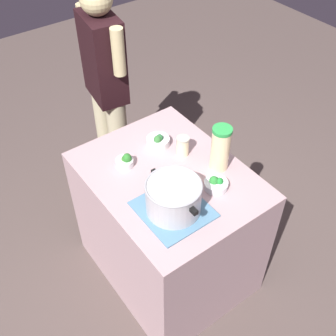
{
  "coord_description": "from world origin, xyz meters",
  "views": [
    {
      "loc": [
        -1.33,
        0.97,
        2.53
      ],
      "look_at": [
        0.0,
        0.0,
        0.95
      ],
      "focal_mm": 44.89,
      "sensor_mm": 36.0,
      "label": 1
    }
  ],
  "objects_px": {
    "broccoli_bowl_center": "(125,161)",
    "broccoli_bowl_back": "(216,184)",
    "broccoli_bowl_front": "(158,141)",
    "cooking_pot": "(173,197)",
    "lemonade_pitcher": "(220,148)",
    "mason_jar": "(183,146)",
    "person_cook": "(107,91)"
  },
  "relations": [
    {
      "from": "cooking_pot",
      "to": "broccoli_bowl_back",
      "type": "relative_size",
      "value": 2.74
    },
    {
      "from": "broccoli_bowl_center",
      "to": "mason_jar",
      "type": "bearing_deg",
      "value": -109.49
    },
    {
      "from": "mason_jar",
      "to": "person_cook",
      "type": "xyz_separation_m",
      "value": [
        0.81,
        0.03,
        -0.05
      ]
    },
    {
      "from": "person_cook",
      "to": "lemonade_pitcher",
      "type": "bearing_deg",
      "value": -172.99
    },
    {
      "from": "broccoli_bowl_back",
      "to": "person_cook",
      "type": "distance_m",
      "value": 1.13
    },
    {
      "from": "mason_jar",
      "to": "person_cook",
      "type": "height_order",
      "value": "person_cook"
    },
    {
      "from": "lemonade_pitcher",
      "to": "broccoli_bowl_center",
      "type": "relative_size",
      "value": 2.71
    },
    {
      "from": "lemonade_pitcher",
      "to": "broccoli_bowl_back",
      "type": "xyz_separation_m",
      "value": [
        -0.11,
        0.12,
        -0.11
      ]
    },
    {
      "from": "lemonade_pitcher",
      "to": "person_cook",
      "type": "bearing_deg",
      "value": 7.01
    },
    {
      "from": "lemonade_pitcher",
      "to": "mason_jar",
      "type": "xyz_separation_m",
      "value": [
        0.21,
        0.1,
        -0.08
      ]
    },
    {
      "from": "broccoli_bowl_front",
      "to": "broccoli_bowl_center",
      "type": "relative_size",
      "value": 1.37
    },
    {
      "from": "broccoli_bowl_center",
      "to": "broccoli_bowl_back",
      "type": "height_order",
      "value": "broccoli_bowl_center"
    },
    {
      "from": "mason_jar",
      "to": "broccoli_bowl_back",
      "type": "height_order",
      "value": "mason_jar"
    },
    {
      "from": "cooking_pot",
      "to": "broccoli_bowl_back",
      "type": "xyz_separation_m",
      "value": [
        -0.01,
        -0.28,
        -0.07
      ]
    },
    {
      "from": "lemonade_pitcher",
      "to": "broccoli_bowl_front",
      "type": "relative_size",
      "value": 1.98
    },
    {
      "from": "broccoli_bowl_center",
      "to": "broccoli_bowl_front",
      "type": "bearing_deg",
      "value": -82.06
    },
    {
      "from": "lemonade_pitcher",
      "to": "mason_jar",
      "type": "distance_m",
      "value": 0.24
    },
    {
      "from": "broccoli_bowl_front",
      "to": "person_cook",
      "type": "relative_size",
      "value": 0.08
    },
    {
      "from": "mason_jar",
      "to": "person_cook",
      "type": "bearing_deg",
      "value": 2.05
    },
    {
      "from": "broccoli_bowl_center",
      "to": "broccoli_bowl_back",
      "type": "relative_size",
      "value": 0.78
    },
    {
      "from": "mason_jar",
      "to": "broccoli_bowl_front",
      "type": "relative_size",
      "value": 0.87
    },
    {
      "from": "broccoli_bowl_center",
      "to": "person_cook",
      "type": "xyz_separation_m",
      "value": [
        0.7,
        -0.29,
        -0.02
      ]
    },
    {
      "from": "broccoli_bowl_front",
      "to": "broccoli_bowl_center",
      "type": "height_order",
      "value": "broccoli_bowl_center"
    },
    {
      "from": "cooking_pot",
      "to": "broccoli_bowl_center",
      "type": "bearing_deg",
      "value": 2.69
    },
    {
      "from": "cooking_pot",
      "to": "broccoli_bowl_front",
      "type": "height_order",
      "value": "cooking_pot"
    },
    {
      "from": "cooking_pot",
      "to": "person_cook",
      "type": "height_order",
      "value": "person_cook"
    },
    {
      "from": "broccoli_bowl_front",
      "to": "broccoli_bowl_back",
      "type": "height_order",
      "value": "broccoli_bowl_front"
    },
    {
      "from": "broccoli_bowl_front",
      "to": "broccoli_bowl_back",
      "type": "xyz_separation_m",
      "value": [
        -0.46,
        -0.05,
        -0.0
      ]
    },
    {
      "from": "broccoli_bowl_center",
      "to": "broccoli_bowl_back",
      "type": "bearing_deg",
      "value": -145.34
    },
    {
      "from": "mason_jar",
      "to": "broccoli_bowl_front",
      "type": "xyz_separation_m",
      "value": [
        0.15,
        0.07,
        -0.03
      ]
    },
    {
      "from": "mason_jar",
      "to": "broccoli_bowl_back",
      "type": "distance_m",
      "value": 0.32
    },
    {
      "from": "cooking_pot",
      "to": "broccoli_bowl_front",
      "type": "bearing_deg",
      "value": -26.78
    }
  ]
}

